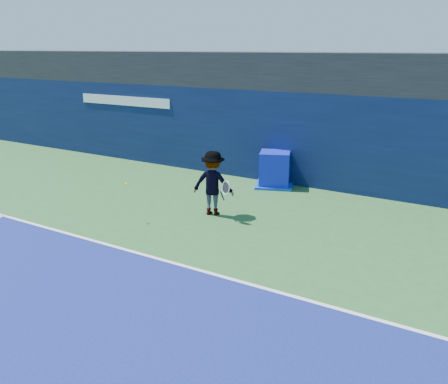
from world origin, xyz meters
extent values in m
plane|color=#2A5D2A|center=(0.00, 0.00, 0.00)|extent=(80.00, 80.00, 0.00)
cube|color=white|center=(0.00, 3.00, 0.01)|extent=(24.00, 0.10, 0.01)
cube|color=black|center=(0.00, 11.50, 3.60)|extent=(36.00, 3.00, 1.20)
cube|color=#0A1539|center=(0.00, 10.50, 1.50)|extent=(36.00, 1.00, 3.00)
cube|color=white|center=(-7.00, 9.99, 2.35)|extent=(4.50, 0.04, 0.35)
cube|color=#0C16B3|center=(-0.20, 9.59, 0.57)|extent=(1.24, 1.24, 1.14)
cube|color=#0C35B3|center=(-0.20, 9.59, 0.04)|extent=(1.55, 1.55, 0.08)
imported|color=silver|center=(-0.33, 6.14, 0.87)|extent=(1.25, 0.91, 1.74)
cylinder|color=black|center=(0.12, 5.89, 0.65)|extent=(0.08, 0.15, 0.27)
torus|color=silver|center=(0.26, 5.84, 0.90)|extent=(0.32, 0.18, 0.31)
cylinder|color=black|center=(0.26, 5.84, 0.90)|extent=(0.27, 0.14, 0.26)
sphere|color=yellow|center=(-1.90, 4.49, 1.00)|extent=(0.07, 0.07, 0.07)
camera|label=1|loc=(6.76, -4.59, 4.37)|focal=40.00mm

